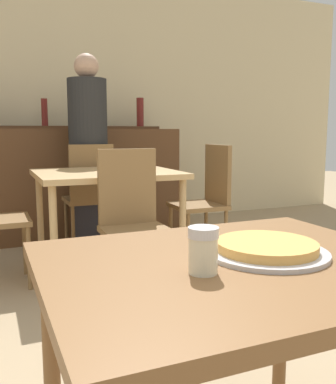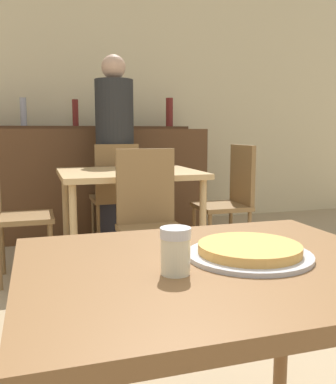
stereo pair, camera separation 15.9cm
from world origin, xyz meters
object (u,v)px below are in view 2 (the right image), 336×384
object	(u,v)px
chair_far_side_front	(150,214)
cheese_shaker	(175,250)
pizza_tray	(249,251)
chair_far_side_left	(11,206)
chair_far_side_right	(231,195)
chair_far_side_back	(115,190)
person_standing	(115,145)

from	to	relation	value
chair_far_side_front	cheese_shaker	world-z (taller)	chair_far_side_front
chair_far_side_front	pizza_tray	distance (m)	1.61
pizza_tray	chair_far_side_left	bearing A→B (deg)	107.63
chair_far_side_left	chair_far_side_right	size ratio (longest dim) A/B	1.00
chair_far_side_front	cheese_shaker	xyz separation A→B (m)	(-0.38, -1.66, 0.25)
chair_far_side_back	person_standing	size ratio (longest dim) A/B	0.55
chair_far_side_front	person_standing	distance (m)	1.34
chair_far_side_left	chair_far_side_front	bearing A→B (deg)	-125.06
chair_far_side_left	chair_far_side_right	bearing A→B (deg)	-90.00
pizza_tray	cheese_shaker	size ratio (longest dim) A/B	3.00
chair_far_side_back	chair_far_side_right	bearing A→B (deg)	144.94
chair_far_side_back	chair_far_side_left	bearing A→B (deg)	35.06
chair_far_side_right	pizza_tray	xyz separation A→B (m)	(-1.00, -2.18, 0.21)
chair_far_side_back	chair_far_side_left	world-z (taller)	same
chair_far_side_front	chair_far_side_right	bearing A→B (deg)	35.06
chair_far_side_right	chair_far_side_front	bearing A→B (deg)	-54.94
cheese_shaker	person_standing	xyz separation A→B (m)	(0.40, 2.94, 0.15)
chair_far_side_front	pizza_tray	world-z (taller)	chair_far_side_front
chair_far_side_right	person_standing	distance (m)	1.14
chair_far_side_right	pizza_tray	size ratio (longest dim) A/B	2.93
chair_far_side_right	cheese_shaker	size ratio (longest dim) A/B	8.79
chair_far_side_back	pizza_tray	world-z (taller)	chair_far_side_back
chair_far_side_back	person_standing	distance (m)	0.41
chair_far_side_right	cheese_shaker	bearing A→B (deg)	-28.53
chair_far_side_left	cheese_shaker	xyz separation A→B (m)	(0.47, -2.25, 0.25)
chair_far_side_back	chair_far_side_left	distance (m)	1.04
cheese_shaker	person_standing	distance (m)	2.97
chair_far_side_left	cheese_shaker	bearing A→B (deg)	-168.19
chair_far_side_front	pizza_tray	xyz separation A→B (m)	(-0.15, -1.59, 0.21)
chair_far_side_back	cheese_shaker	world-z (taller)	chair_far_side_back
pizza_tray	person_standing	world-z (taller)	person_standing
cheese_shaker	chair_far_side_back	bearing A→B (deg)	82.46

